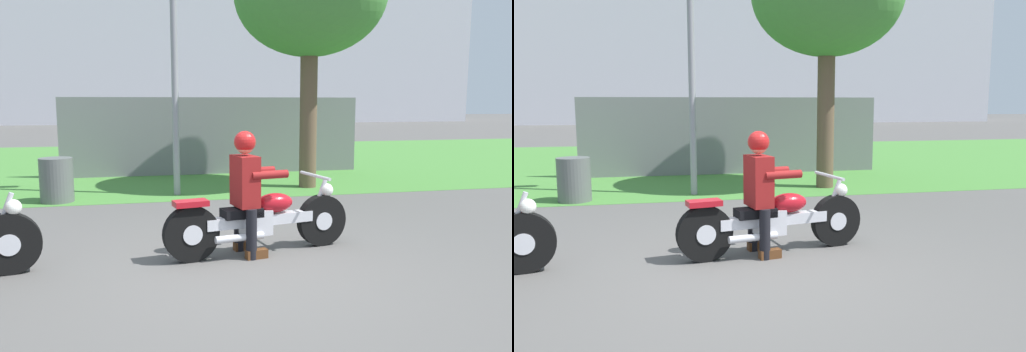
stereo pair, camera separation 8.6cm
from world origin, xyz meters
TOP-DOWN VIEW (x-y plane):
  - ground at (0.00, 0.00)m, footprint 120.00×120.00m
  - grass_verge at (0.00, 9.93)m, footprint 60.00×12.00m
  - stadium_facade at (0.15, 39.60)m, footprint 53.95×8.00m
  - motorcycle_lead at (0.32, 0.67)m, footprint 2.19×0.74m
  - rider_lead at (0.15, 0.64)m, footprint 0.61×0.53m
  - trash_can at (-2.38, 4.35)m, footprint 0.55×0.55m
  - fence_segment at (0.76, 7.20)m, footprint 7.00×0.06m

SIDE VIEW (x-z plane):
  - ground at x=0.00m, z-range 0.00..0.00m
  - grass_verge at x=0.00m, z-range 0.00..0.01m
  - trash_can at x=-2.38m, z-range 0.00..0.76m
  - motorcycle_lead at x=0.32m, z-range -0.05..0.81m
  - rider_lead at x=0.15m, z-range 0.11..1.50m
  - fence_segment at x=0.76m, z-range 0.00..1.80m
  - stadium_facade at x=0.15m, z-range 0.00..12.98m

